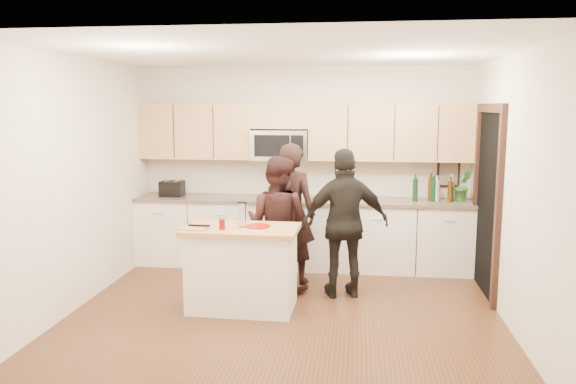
# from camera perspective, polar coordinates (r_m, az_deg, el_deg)

# --- Properties ---
(floor) EXTENTS (4.50, 4.50, 0.00)m
(floor) POSITION_cam_1_polar(r_m,az_deg,el_deg) (6.16, -0.23, -11.90)
(floor) COLOR #54351C
(floor) RESTS_ON ground
(room_shell) EXTENTS (4.52, 4.02, 2.71)m
(room_shell) POSITION_cam_1_polar(r_m,az_deg,el_deg) (5.78, -0.24, 4.36)
(room_shell) COLOR beige
(room_shell) RESTS_ON ground
(back_cabinetry) EXTENTS (4.50, 0.66, 0.94)m
(back_cabinetry) POSITION_cam_1_polar(r_m,az_deg,el_deg) (7.63, 1.41, -4.13)
(back_cabinetry) COLOR white
(back_cabinetry) RESTS_ON ground
(upper_cabinetry) EXTENTS (4.50, 0.33, 0.75)m
(upper_cabinetry) POSITION_cam_1_polar(r_m,az_deg,el_deg) (7.59, 1.81, 6.25)
(upper_cabinetry) COLOR tan
(upper_cabinetry) RESTS_ON ground
(microwave) EXTENTS (0.76, 0.41, 0.40)m
(microwave) POSITION_cam_1_polar(r_m,az_deg,el_deg) (7.61, -0.81, 4.80)
(microwave) COLOR silver
(microwave) RESTS_ON ground
(doorway) EXTENTS (0.06, 1.25, 2.20)m
(doorway) POSITION_cam_1_polar(r_m,az_deg,el_deg) (6.86, 19.61, -0.28)
(doorway) COLOR black
(doorway) RESTS_ON ground
(framed_picture) EXTENTS (0.30, 0.03, 0.38)m
(framed_picture) POSITION_cam_1_polar(r_m,az_deg,el_deg) (7.84, 15.98, 1.87)
(framed_picture) COLOR black
(framed_picture) RESTS_ON ground
(dish_towel) EXTENTS (0.34, 0.60, 0.48)m
(dish_towel) POSITION_cam_1_polar(r_m,az_deg,el_deg) (7.54, -5.93, -1.79)
(dish_towel) COLOR white
(dish_towel) RESTS_ON ground
(island) EXTENTS (1.21, 0.72, 0.90)m
(island) POSITION_cam_1_polar(r_m,az_deg,el_deg) (6.09, -4.69, -7.68)
(island) COLOR white
(island) RESTS_ON ground
(red_plate) EXTENTS (0.26, 0.26, 0.02)m
(red_plate) POSITION_cam_1_polar(r_m,az_deg,el_deg) (5.97, -3.05, -3.49)
(red_plate) COLOR maroon
(red_plate) RESTS_ON island
(box_grater) EXTENTS (0.09, 0.07, 0.26)m
(box_grater) POSITION_cam_1_polar(r_m,az_deg,el_deg) (5.96, -4.69, -2.17)
(box_grater) COLOR silver
(box_grater) RESTS_ON red_plate
(drink_glass) EXTENTS (0.06, 0.06, 0.11)m
(drink_glass) POSITION_cam_1_polar(r_m,az_deg,el_deg) (5.87, -6.72, -3.29)
(drink_glass) COLOR #670B0C
(drink_glass) RESTS_ON island
(cutting_board) EXTENTS (0.28, 0.16, 0.02)m
(cutting_board) POSITION_cam_1_polar(r_m,az_deg,el_deg) (5.92, -9.62, -3.70)
(cutting_board) COLOR tan
(cutting_board) RESTS_ON island
(tongs) EXTENTS (0.23, 0.03, 0.02)m
(tongs) POSITION_cam_1_polar(r_m,az_deg,el_deg) (5.98, -9.00, -3.38)
(tongs) COLOR black
(tongs) RESTS_ON cutting_board
(knife) EXTENTS (0.17, 0.02, 0.01)m
(knife) POSITION_cam_1_polar(r_m,az_deg,el_deg) (5.92, -8.84, -3.56)
(knife) COLOR silver
(knife) RESTS_ON cutting_board
(toaster) EXTENTS (0.31, 0.24, 0.21)m
(toaster) POSITION_cam_1_polar(r_m,az_deg,el_deg) (7.89, -11.69, 0.34)
(toaster) COLOR black
(toaster) RESTS_ON back_cabinetry
(bottle_cluster) EXTENTS (0.55, 0.20, 0.37)m
(bottle_cluster) POSITION_cam_1_polar(r_m,az_deg,el_deg) (7.57, 14.88, 0.40)
(bottle_cluster) COLOR black
(bottle_cluster) RESTS_ON back_cabinetry
(orchid) EXTENTS (0.27, 0.24, 0.42)m
(orchid) POSITION_cam_1_polar(r_m,az_deg,el_deg) (7.63, 17.35, 0.63)
(orchid) COLOR #34712D
(orchid) RESTS_ON back_cabinetry
(woman_left) EXTENTS (0.72, 0.58, 1.73)m
(woman_left) POSITION_cam_1_polar(r_m,az_deg,el_deg) (6.89, 0.30, -2.18)
(woman_left) COLOR black
(woman_left) RESTS_ON ground
(woman_center) EXTENTS (0.91, 0.79, 1.60)m
(woman_center) POSITION_cam_1_polar(r_m,az_deg,el_deg) (6.61, -1.11, -3.24)
(woman_center) COLOR black
(woman_center) RESTS_ON ground
(woman_right) EXTENTS (1.07, 0.64, 1.70)m
(woman_right) POSITION_cam_1_polar(r_m,az_deg,el_deg) (6.40, 5.84, -3.20)
(woman_right) COLOR black
(woman_right) RESTS_ON ground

